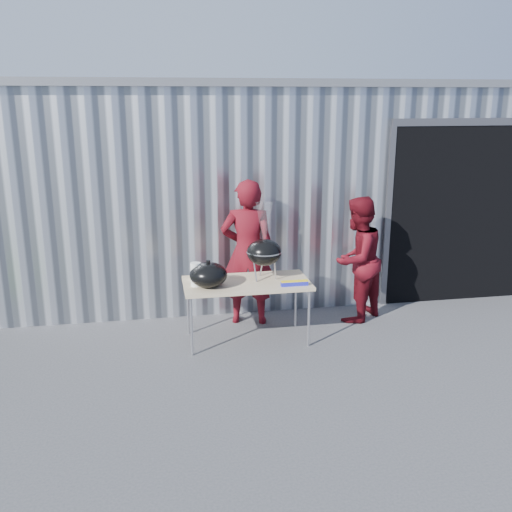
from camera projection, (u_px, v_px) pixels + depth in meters
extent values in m
plane|color=#404042|center=(265.00, 368.00, 6.27)|extent=(80.00, 80.00, 0.00)
cube|color=silver|center=(258.00, 175.00, 10.45)|extent=(8.00, 6.00, 3.00)
cube|color=slate|center=(258.00, 87.00, 10.04)|extent=(8.20, 6.20, 0.10)
cube|color=black|center=(449.00, 208.00, 8.65)|extent=(2.40, 1.20, 2.50)
cube|color=#4C4C51|center=(479.00, 122.00, 7.76)|extent=(2.52, 0.08, 0.10)
cube|color=tan|center=(247.00, 283.00, 6.80)|extent=(1.50, 0.75, 0.04)
cylinder|color=silver|center=(192.00, 327.00, 6.48)|extent=(0.03, 0.03, 0.71)
cylinder|color=silver|center=(309.00, 318.00, 6.72)|extent=(0.03, 0.03, 0.71)
cylinder|color=silver|center=(188.00, 307.00, 7.08)|extent=(0.03, 0.03, 0.71)
cylinder|color=silver|center=(296.00, 300.00, 7.32)|extent=(0.03, 0.03, 0.71)
ellipsoid|color=black|center=(264.00, 252.00, 6.81)|extent=(0.42, 0.42, 0.31)
cylinder|color=silver|center=(264.00, 251.00, 6.81)|extent=(0.43, 0.43, 0.02)
cylinder|color=silver|center=(264.00, 250.00, 6.80)|extent=(0.40, 0.40, 0.01)
cylinder|color=silver|center=(262.00, 266.00, 7.00)|extent=(0.02, 0.02, 0.24)
cylinder|color=silver|center=(255.00, 272.00, 6.78)|extent=(0.02, 0.02, 0.24)
cylinder|color=silver|center=(275.00, 271.00, 6.82)|extent=(0.02, 0.02, 0.24)
cylinder|color=#BF7544|center=(253.00, 250.00, 6.78)|extent=(0.02, 0.14, 0.02)
cylinder|color=#BF7544|center=(256.00, 250.00, 6.78)|extent=(0.02, 0.14, 0.02)
cylinder|color=#BF7544|center=(258.00, 250.00, 6.79)|extent=(0.02, 0.14, 0.02)
cylinder|color=#BF7544|center=(261.00, 249.00, 6.79)|extent=(0.02, 0.14, 0.02)
cylinder|color=#BF7544|center=(263.00, 249.00, 6.80)|extent=(0.02, 0.14, 0.02)
cylinder|color=#BF7544|center=(265.00, 249.00, 6.80)|extent=(0.02, 0.14, 0.02)
cylinder|color=#BF7544|center=(268.00, 249.00, 6.81)|extent=(0.02, 0.14, 0.02)
cylinder|color=#BF7544|center=(270.00, 249.00, 6.81)|extent=(0.02, 0.14, 0.02)
cylinder|color=#BF7544|center=(273.00, 249.00, 6.82)|extent=(0.02, 0.14, 0.02)
cylinder|color=#BF7544|center=(275.00, 249.00, 6.82)|extent=(0.02, 0.14, 0.02)
cone|color=silver|center=(264.00, 226.00, 6.72)|extent=(0.20, 0.20, 0.55)
ellipsoid|color=black|center=(208.00, 275.00, 6.58)|extent=(0.44, 0.44, 0.29)
cylinder|color=black|center=(208.00, 262.00, 6.54)|extent=(0.05, 0.05, 0.03)
cylinder|color=white|center=(196.00, 274.00, 6.61)|extent=(0.12, 0.12, 0.28)
cube|color=white|center=(199.00, 275.00, 6.88)|extent=(0.20, 0.15, 0.10)
cube|color=#1B1FB0|center=(294.00, 284.00, 6.64)|extent=(0.32, 0.05, 0.05)
cube|color=yellow|center=(295.00, 281.00, 6.63)|extent=(0.32, 0.05, 0.01)
imported|color=#550B13|center=(248.00, 252.00, 7.32)|extent=(0.77, 0.59, 1.89)
imported|color=#550B13|center=(357.00, 259.00, 7.45)|extent=(1.02, 0.99, 1.65)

